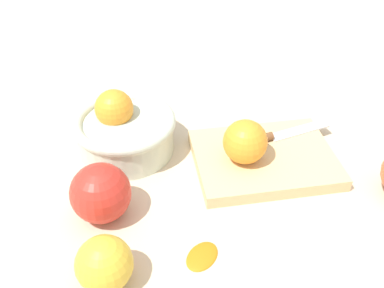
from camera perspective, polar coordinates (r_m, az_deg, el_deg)
The scene contains 8 objects.
ground_plane at distance 0.68m, azimuth 4.56°, elevation -5.02°, with size 2.40×2.40×0.00m, color beige.
bowl at distance 0.73m, azimuth -8.75°, elevation 1.81°, with size 0.17×0.17×0.10m.
cutting_board at distance 0.71m, azimuth 9.28°, elevation -1.94°, with size 0.22×0.16×0.02m, color #DBB77F.
orange_on_board at distance 0.67m, azimuth 6.87°, elevation 0.30°, with size 0.07×0.07×0.07m, color orange.
knife at distance 0.74m, azimuth 10.93°, elevation 1.11°, with size 0.16×0.04×0.01m.
apple_front_left at distance 0.55m, azimuth -11.24°, elevation -14.93°, with size 0.07×0.07×0.07m, color gold.
apple_mid_left at distance 0.62m, azimuth -11.70°, elevation -6.21°, with size 0.08×0.08×0.08m, color red.
citrus_peel at distance 0.58m, azimuth 1.32°, elevation -14.06°, with size 0.05×0.04×0.01m, color orange.
Camera 1 is at (-0.18, -0.46, 0.47)m, focal length 41.39 mm.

